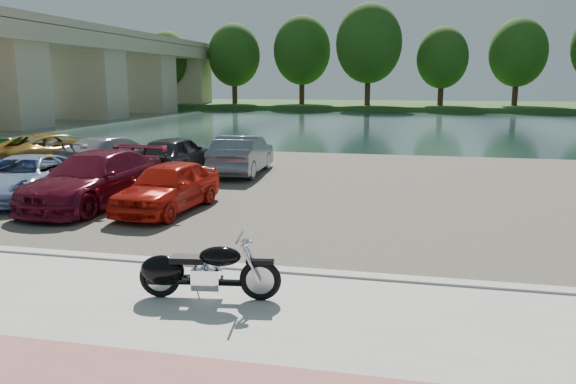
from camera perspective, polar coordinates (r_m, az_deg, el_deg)
name	(u,v)px	position (r m, az deg, el deg)	size (l,w,h in m)	color
ground	(215,316)	(8.99, -7.43, -12.34)	(200.00, 200.00, 0.00)	#595447
promenade	(190,341)	(8.12, -9.93, -14.70)	(60.00, 6.00, 0.10)	#A7A39D
kerb	(251,270)	(10.73, -3.77, -7.89)	(60.00, 0.30, 0.14)	#A7A39D
parking_lot	(325,187)	(19.28, 3.76, 0.54)	(60.00, 18.00, 0.04)	#403C33
river	(378,125)	(47.95, 9.18, 6.77)	(120.00, 40.00, 0.00)	#182B2B
far_bank	(393,105)	(79.84, 10.64, 8.64)	(120.00, 24.00, 0.60)	#224C1B
bridge	(82,60)	(57.75, -20.24, 12.44)	(7.00, 56.00, 8.55)	tan
far_trees	(429,49)	(73.64, 14.15, 13.90)	(70.25, 10.68, 12.52)	#382114
motorcycle	(196,271)	(9.27, -9.30, -7.92)	(2.32, 0.77, 1.05)	black
car_2	(25,178)	(18.86, -25.19, 1.32)	(2.16, 4.69, 1.30)	#8EA5CF
car_3	(95,179)	(17.11, -19.06, 1.26)	(2.15, 5.28, 1.53)	#5A0C1F
car_4	(168,186)	(15.80, -12.11, 0.57)	(1.63, 4.06, 1.38)	#B1160B
car_5	(9,153)	(25.88, -26.51, 3.58)	(1.35, 3.87, 1.27)	#0E3510
car_6	(58,151)	(24.65, -22.33, 3.87)	(2.50, 5.42, 1.51)	olive
car_7	(114,154)	(23.13, -17.23, 3.70)	(2.03, 4.99, 1.45)	gray
car_8	(175,155)	(22.13, -11.37, 3.74)	(1.77, 4.41, 1.50)	black
car_9	(242,154)	(21.83, -4.68, 3.82)	(1.59, 4.56, 1.50)	slate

